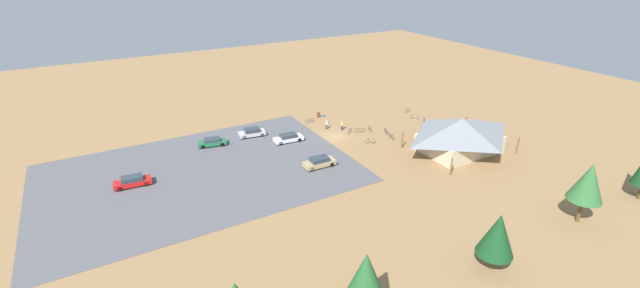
{
  "coord_description": "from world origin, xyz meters",
  "views": [
    {
      "loc": [
        34.2,
        54.73,
        27.69
      ],
      "look_at": [
        4.94,
        3.62,
        1.2
      ],
      "focal_mm": 23.7,
      "sensor_mm": 36.0,
      "label": 1
    }
  ],
  "objects_px": {
    "pine_far_east": "(588,182)",
    "car_silver_aisle_side": "(252,132)",
    "bicycle_silver_back_row": "(350,131)",
    "bicycle_purple_by_bin": "(386,131)",
    "bicycle_teal_near_sign": "(407,110)",
    "bike_pavilion": "(461,133)",
    "car_white_end_stall": "(288,138)",
    "bicycle_red_near_porch": "(424,120)",
    "bicycle_yellow_front_row": "(370,128)",
    "bicycle_black_lone_west": "(391,137)",
    "visitor_near_lot": "(327,124)",
    "bicycle_white_yard_right": "(415,117)",
    "trash_bin": "(318,115)",
    "car_red_inner_stall": "(132,181)",
    "car_green_near_entry": "(212,142)",
    "lot_sign": "(324,119)",
    "car_tan_front_row": "(319,162)",
    "visitor_by_pavilion": "(342,125)",
    "pine_center": "(366,279)",
    "bicycle_green_edge_south": "(360,130)",
    "bicycle_orange_edge_north": "(370,141)",
    "pine_west": "(498,234)"
  },
  "relations": [
    {
      "from": "pine_far_east",
      "to": "car_silver_aisle_side",
      "type": "relative_size",
      "value": 1.6
    },
    {
      "from": "bicycle_silver_back_row",
      "to": "bicycle_purple_by_bin",
      "type": "bearing_deg",
      "value": 149.83
    },
    {
      "from": "bicycle_teal_near_sign",
      "to": "bike_pavilion",
      "type": "bearing_deg",
      "value": 74.82
    },
    {
      "from": "pine_far_east",
      "to": "car_white_end_stall",
      "type": "relative_size",
      "value": 1.5
    },
    {
      "from": "bike_pavilion",
      "to": "bicycle_red_near_porch",
      "type": "distance_m",
      "value": 12.67
    },
    {
      "from": "bicycle_yellow_front_row",
      "to": "bicycle_black_lone_west",
      "type": "bearing_deg",
      "value": 101.49
    },
    {
      "from": "bicycle_purple_by_bin",
      "to": "visitor_near_lot",
      "type": "bearing_deg",
      "value": -40.64
    },
    {
      "from": "bicycle_white_yard_right",
      "to": "car_white_end_stall",
      "type": "xyz_separation_m",
      "value": [
        24.81,
        -2.11,
        0.35
      ]
    },
    {
      "from": "trash_bin",
      "to": "car_silver_aisle_side",
      "type": "xyz_separation_m",
      "value": [
        14.12,
        2.51,
        0.28
      ]
    },
    {
      "from": "pine_far_east",
      "to": "visitor_near_lot",
      "type": "height_order",
      "value": "pine_far_east"
    },
    {
      "from": "bike_pavilion",
      "to": "car_silver_aisle_side",
      "type": "xyz_separation_m",
      "value": [
        25.59,
        -21.09,
        -2.25
      ]
    },
    {
      "from": "visitor_near_lot",
      "to": "car_red_inner_stall",
      "type": "bearing_deg",
      "value": 7.95
    },
    {
      "from": "car_green_near_entry",
      "to": "lot_sign",
      "type": "bearing_deg",
      "value": 175.7
    },
    {
      "from": "bicycle_purple_by_bin",
      "to": "bicycle_silver_back_row",
      "type": "distance_m",
      "value": 6.18
    },
    {
      "from": "car_tan_front_row",
      "to": "bicycle_teal_near_sign",
      "type": "bearing_deg",
      "value": -156.15
    },
    {
      "from": "bicycle_white_yard_right",
      "to": "car_red_inner_stall",
      "type": "distance_m",
      "value": 48.72
    },
    {
      "from": "lot_sign",
      "to": "bicycle_purple_by_bin",
      "type": "distance_m",
      "value": 11.04
    },
    {
      "from": "car_tan_front_row",
      "to": "visitor_near_lot",
      "type": "relative_size",
      "value": 2.79
    },
    {
      "from": "visitor_near_lot",
      "to": "visitor_by_pavilion",
      "type": "height_order",
      "value": "visitor_by_pavilion"
    },
    {
      "from": "car_white_end_stall",
      "to": "pine_center",
      "type": "bearing_deg",
      "value": 73.62
    },
    {
      "from": "bicycle_red_near_porch",
      "to": "bicycle_green_edge_south",
      "type": "height_order",
      "value": "bicycle_green_edge_south"
    },
    {
      "from": "pine_far_east",
      "to": "car_red_inner_stall",
      "type": "height_order",
      "value": "pine_far_east"
    },
    {
      "from": "bike_pavilion",
      "to": "car_silver_aisle_side",
      "type": "relative_size",
      "value": 3.13
    },
    {
      "from": "bicycle_black_lone_west",
      "to": "car_silver_aisle_side",
      "type": "relative_size",
      "value": 0.38
    },
    {
      "from": "bike_pavilion",
      "to": "car_white_end_stall",
      "type": "height_order",
      "value": "bike_pavilion"
    },
    {
      "from": "trash_bin",
      "to": "bicycle_teal_near_sign",
      "type": "xyz_separation_m",
      "value": [
        -16.2,
        6.17,
        -0.07
      ]
    },
    {
      "from": "bicycle_red_near_porch",
      "to": "bicycle_black_lone_west",
      "type": "relative_size",
      "value": 0.82
    },
    {
      "from": "pine_center",
      "to": "bicycle_purple_by_bin",
      "type": "xyz_separation_m",
      "value": [
        -26.52,
        -31.03,
        -4.07
      ]
    },
    {
      "from": "car_tan_front_row",
      "to": "pine_far_east",
      "type": "bearing_deg",
      "value": 125.51
    },
    {
      "from": "car_white_end_stall",
      "to": "lot_sign",
      "type": "bearing_deg",
      "value": -160.07
    },
    {
      "from": "lot_sign",
      "to": "bicycle_orange_edge_north",
      "type": "bearing_deg",
      "value": 104.56
    },
    {
      "from": "car_green_near_entry",
      "to": "bicycle_red_near_porch",
      "type": "bearing_deg",
      "value": 166.34
    },
    {
      "from": "bicycle_black_lone_west",
      "to": "bicycle_green_edge_south",
      "type": "xyz_separation_m",
      "value": [
        3.0,
        -4.84,
        0.02
      ]
    },
    {
      "from": "car_red_inner_stall",
      "to": "visitor_by_pavilion",
      "type": "height_order",
      "value": "visitor_by_pavilion"
    },
    {
      "from": "car_tan_front_row",
      "to": "bicycle_silver_back_row",
      "type": "bearing_deg",
      "value": -142.14
    },
    {
      "from": "pine_center",
      "to": "visitor_near_lot",
      "type": "distance_m",
      "value": 42.26
    },
    {
      "from": "bike_pavilion",
      "to": "lot_sign",
      "type": "relative_size",
      "value": 6.49
    },
    {
      "from": "pine_far_east",
      "to": "pine_west",
      "type": "distance_m",
      "value": 15.06
    },
    {
      "from": "car_silver_aisle_side",
      "to": "car_red_inner_stall",
      "type": "bearing_deg",
      "value": 21.83
    },
    {
      "from": "car_tan_front_row",
      "to": "bicycle_black_lone_west",
      "type": "bearing_deg",
      "value": -169.22
    },
    {
      "from": "bicycle_teal_near_sign",
      "to": "visitor_by_pavilion",
      "type": "xyz_separation_m",
      "value": [
        15.84,
        1.43,
        0.54
      ]
    },
    {
      "from": "pine_far_east",
      "to": "car_silver_aisle_side",
      "type": "height_order",
      "value": "pine_far_east"
    },
    {
      "from": "pine_west",
      "to": "visitor_near_lot",
      "type": "relative_size",
      "value": 3.72
    },
    {
      "from": "pine_far_east",
      "to": "bicycle_yellow_front_row",
      "type": "relative_size",
      "value": 4.57
    },
    {
      "from": "bicycle_black_lone_west",
      "to": "car_silver_aisle_side",
      "type": "height_order",
      "value": "car_silver_aisle_side"
    },
    {
      "from": "bicycle_teal_near_sign",
      "to": "car_silver_aisle_side",
      "type": "xyz_separation_m",
      "value": [
        30.32,
        -3.66,
        0.35
      ]
    },
    {
      "from": "bicycle_orange_edge_north",
      "to": "bicycle_black_lone_west",
      "type": "bearing_deg",
      "value": 178.07
    },
    {
      "from": "bicycle_white_yard_right",
      "to": "car_red_inner_stall",
      "type": "bearing_deg",
      "value": 0.85
    },
    {
      "from": "bicycle_orange_edge_north",
      "to": "car_white_end_stall",
      "type": "bearing_deg",
      "value": -32.52
    },
    {
      "from": "car_red_inner_stall",
      "to": "bicycle_black_lone_west",
      "type": "bearing_deg",
      "value": 173.58
    }
  ]
}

